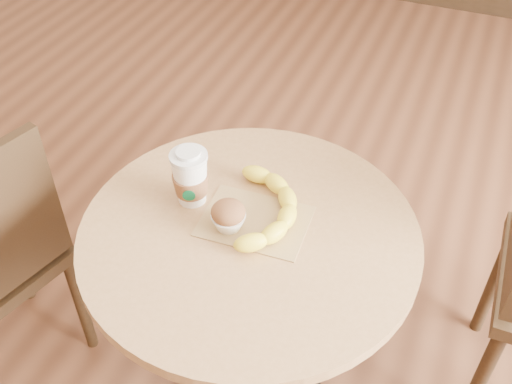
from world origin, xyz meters
The scene contains 5 objects.
cafe_table centered at (0.00, -0.12, 0.56)m, with size 0.77×0.77×0.75m.
kraft_bag centered at (0.00, -0.09, 0.75)m, with size 0.24×0.18×0.00m, color #A07F4D.
coffee_cup centered at (-0.16, -0.07, 0.81)m, with size 0.09×0.09×0.14m.
muffin centered at (-0.04, -0.13, 0.79)m, with size 0.08×0.08×0.07m.
banana centered at (0.01, -0.06, 0.77)m, with size 0.20×0.29×0.04m, color yellow, non-canonical shape.
Camera 1 is at (0.37, -0.98, 1.71)m, focal length 42.00 mm.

